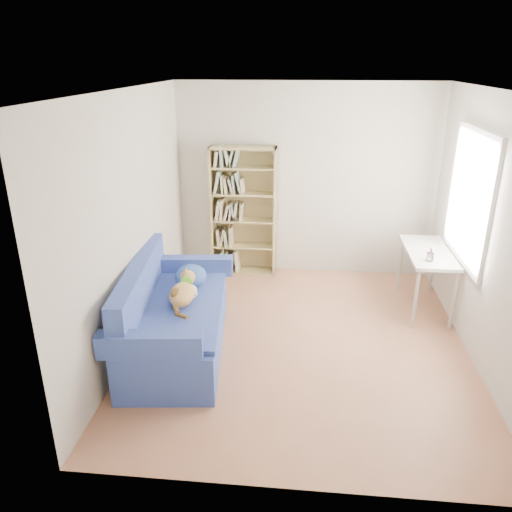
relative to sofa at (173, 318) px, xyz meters
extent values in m
plane|color=#986044|center=(1.32, 0.25, -0.36)|extent=(4.00, 4.00, 0.00)
cube|color=silver|center=(1.32, 2.25, 0.94)|extent=(3.50, 0.04, 2.60)
cube|color=silver|center=(1.32, -1.75, 0.94)|extent=(3.50, 0.04, 2.60)
cube|color=silver|center=(-0.43, 0.25, 0.94)|extent=(0.04, 4.00, 2.60)
cube|color=silver|center=(3.07, 0.25, 0.94)|extent=(0.04, 4.00, 2.60)
cube|color=white|center=(1.32, 0.25, 2.24)|extent=(3.50, 4.00, 0.04)
cube|color=white|center=(3.06, 0.85, 1.14)|extent=(0.01, 1.20, 1.30)
cube|color=navy|center=(0.04, -0.02, -0.12)|extent=(1.10, 2.00, 0.48)
cube|color=navy|center=(-0.33, -0.02, 0.36)|extent=(0.37, 1.93, 0.47)
cube|color=navy|center=(0.04, 0.86, 0.23)|extent=(0.92, 0.26, 0.21)
cube|color=navy|center=(0.04, -0.89, 0.23)|extent=(0.92, 0.26, 0.21)
cube|color=navy|center=(0.06, -0.02, 0.14)|extent=(1.07, 1.85, 0.05)
ellipsoid|color=#2D4C92|center=(0.09, 0.50, 0.25)|extent=(0.34, 0.38, 0.26)
ellipsoid|color=#A15912|center=(0.10, 0.02, 0.26)|extent=(0.30, 0.48, 0.19)
ellipsoid|color=silver|center=(0.17, 0.15, 0.24)|extent=(0.17, 0.21, 0.12)
ellipsoid|color=#3B2810|center=(0.07, -0.04, 0.31)|extent=(0.17, 0.24, 0.09)
sphere|color=#A15912|center=(0.12, 0.35, 0.31)|extent=(0.16, 0.16, 0.16)
cone|color=#A15912|center=(0.10, 0.39, 0.38)|extent=(0.07, 0.08, 0.08)
cone|color=#A15912|center=(0.10, 0.31, 0.38)|extent=(0.07, 0.07, 0.08)
cylinder|color=#5DD129|center=(0.12, 0.27, 0.28)|extent=(0.13, 0.06, 0.13)
cylinder|color=#3B2810|center=(0.08, -0.24, 0.22)|extent=(0.12, 0.18, 0.06)
cube|color=tan|center=(0.05, 2.09, 0.53)|extent=(0.03, 0.28, 1.78)
cube|color=tan|center=(0.91, 2.09, 0.53)|extent=(0.03, 0.28, 1.78)
cube|color=tan|center=(0.48, 2.09, 1.41)|extent=(0.89, 0.28, 0.03)
cube|color=tan|center=(0.48, 2.09, -0.34)|extent=(0.89, 0.28, 0.03)
cube|color=tan|center=(0.48, 2.22, 0.53)|extent=(0.89, 0.02, 1.78)
cube|color=silver|center=(2.79, 1.21, 0.37)|extent=(0.51, 1.11, 0.04)
cylinder|color=silver|center=(3.00, 1.71, 0.00)|extent=(0.04, 0.04, 0.71)
cylinder|color=silver|center=(3.00, 0.70, 0.00)|extent=(0.04, 0.04, 0.71)
cylinder|color=silver|center=(2.59, 1.71, 0.00)|extent=(0.04, 0.04, 0.71)
cylinder|color=silver|center=(2.59, 0.70, 0.00)|extent=(0.04, 0.04, 0.71)
cylinder|color=white|center=(2.73, 0.88, 0.44)|extent=(0.08, 0.08, 0.09)
camera|label=1|loc=(1.31, -4.45, 2.50)|focal=35.00mm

